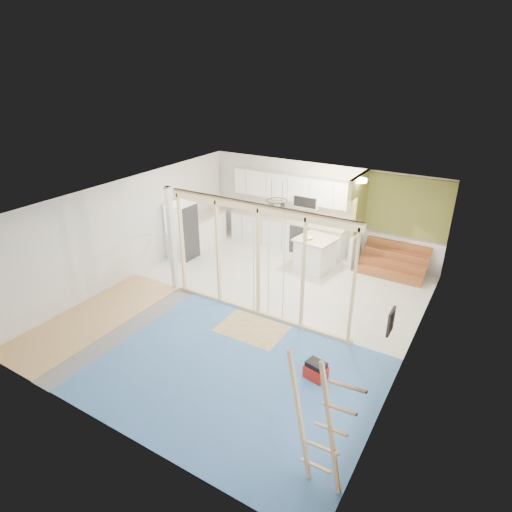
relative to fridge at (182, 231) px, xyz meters
The scene contains 17 objects.
room 3.49m from the fridge, 26.04° to the right, with size 7.01×8.01×2.61m.
floor_overlays 3.59m from the fridge, 24.61° to the right, with size 7.00×8.00×0.03m.
stud_frame 3.33m from the fridge, 27.92° to the right, with size 4.66×0.14×2.60m.
base_cabinets 2.40m from the fridge, 50.88° to the left, with size 4.45×2.24×0.93m.
upper_cabinets 3.38m from the fridge, 45.37° to the left, with size 3.60×0.41×0.85m.
green_partition 5.58m from the fridge, 22.56° to the left, with size 2.25×1.51×2.60m.
pot_rack 3.06m from the fridge, ahead, with size 0.52×0.52×0.72m.
sheathing_panel 7.48m from the fridge, 28.11° to the right, with size 0.02×4.00×2.60m, color #9E8A55.
electrical_panel 7.21m from the fridge, 24.06° to the right, with size 0.04×0.30×0.40m, color #333337.
ceiling_light 5.05m from the fridge, 18.20° to the left, with size 0.32×0.32×0.08m, color #FFEABF.
fridge is the anchor object (origin of this frame).
island 3.78m from the fridge, 18.29° to the left, with size 1.07×1.07×0.93m.
bowl 3.58m from the fridge, 16.93° to the left, with size 0.24×0.24×0.06m, color silver.
soap_bottle_a 3.16m from the fridge, 46.78° to the left, with size 0.11×0.11×0.28m, color #B5B7CA.
soap_bottle_b 3.13m from the fridge, 42.80° to the left, with size 0.09×0.09×0.19m, color silver.
toolbox 6.11m from the fridge, 27.78° to the right, with size 0.42×0.35×0.36m.
ladder 7.79m from the fridge, 37.30° to the right, with size 1.05×0.11×1.95m.
Camera 1 is at (4.47, -7.06, 5.20)m, focal length 30.00 mm.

